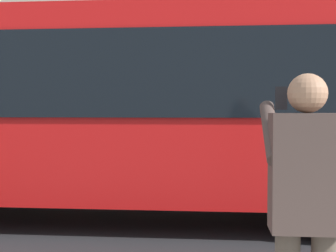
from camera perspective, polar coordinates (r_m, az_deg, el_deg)
ground_plane at (r=7.32m, az=7.26°, el=-11.02°), size 60.00×60.00×0.00m
red_bus at (r=7.15m, az=-6.46°, el=2.27°), size 9.05×2.54×3.08m
pedestrian_photographer at (r=2.78m, az=16.41°, el=-8.64°), size 0.53×0.52×1.70m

